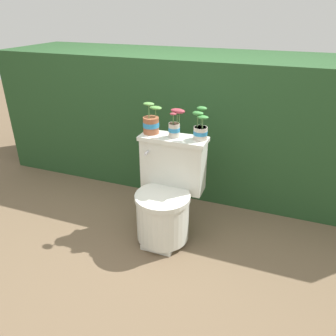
# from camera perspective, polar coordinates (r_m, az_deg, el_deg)

# --- Properties ---
(ground_plane) EXTENTS (12.00, 12.00, 0.00)m
(ground_plane) POSITION_cam_1_polar(r_m,az_deg,el_deg) (2.63, -3.26, -12.43)
(ground_plane) COLOR brown
(hedge_backdrop) EXTENTS (3.88, 0.95, 1.26)m
(hedge_backdrop) POSITION_cam_1_polar(r_m,az_deg,el_deg) (3.33, 4.78, 8.47)
(hedge_backdrop) COLOR #234723
(hedge_backdrop) RESTS_ON ground
(toilet) EXTENTS (0.51, 0.53, 0.78)m
(toilet) POSITION_cam_1_polar(r_m,az_deg,el_deg) (2.49, -0.23, -5.01)
(toilet) COLOR silver
(toilet) RESTS_ON ground
(potted_plant_left) EXTENTS (0.13, 0.14, 0.24)m
(potted_plant_left) POSITION_cam_1_polar(r_m,az_deg,el_deg) (2.47, -2.95, 7.86)
(potted_plant_left) COLOR #9E5638
(potted_plant_left) RESTS_ON toilet
(potted_plant_midleft) EXTENTS (0.12, 0.09, 0.21)m
(potted_plant_midleft) POSITION_cam_1_polar(r_m,az_deg,el_deg) (2.39, 1.24, 7.56)
(potted_plant_midleft) COLOR beige
(potted_plant_midleft) RESTS_ON toilet
(potted_plant_middle) EXTENTS (0.12, 0.11, 0.24)m
(potted_plant_middle) POSITION_cam_1_polar(r_m,az_deg,el_deg) (2.35, 5.67, 6.83)
(potted_plant_middle) COLOR beige
(potted_plant_middle) RESTS_ON toilet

